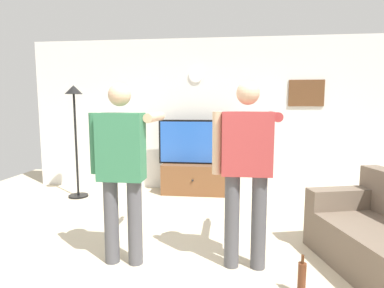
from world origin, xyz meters
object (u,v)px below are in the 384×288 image
tv_stand (194,179)px  beverage_bottle (302,279)px  framed_picture (306,93)px  wall_clock (196,75)px  person_standing_nearer_lamp (122,163)px  person_standing_nearer_couch (246,163)px  television (194,142)px  floor_lamp (75,118)px

tv_stand → beverage_bottle: bearing=-67.1°
tv_stand → framed_picture: framed_picture is taller
wall_clock → person_standing_nearer_lamp: 2.99m
tv_stand → person_standing_nearer_couch: bearing=-72.6°
tv_stand → framed_picture: size_ratio=1.87×
beverage_bottle → television: bearing=112.6°
wall_clock → floor_lamp: bearing=-159.5°
television → person_standing_nearer_lamp: (-0.42, -2.52, 0.09)m
wall_clock → floor_lamp: size_ratio=0.14×
framed_picture → person_standing_nearer_lamp: bearing=-129.9°
person_standing_nearer_couch → floor_lamp: bearing=143.4°
television → floor_lamp: size_ratio=0.67×
person_standing_nearer_couch → beverage_bottle: person_standing_nearer_couch is taller
floor_lamp → beverage_bottle: 4.11m
floor_lamp → framed_picture: bearing=10.7°
television → floor_lamp: bearing=-166.2°
framed_picture → person_standing_nearer_couch: (-1.14, -2.71, -0.73)m
television → tv_stand: bearing=-90.0°
tv_stand → television: size_ratio=0.89×
tv_stand → floor_lamp: bearing=-167.5°
tv_stand → beverage_bottle: tv_stand is taller
framed_picture → beverage_bottle: size_ratio=1.71×
person_standing_nearer_couch → wall_clock: bearing=105.6°
framed_picture → tv_stand: bearing=-171.2°
beverage_bottle → person_standing_nearer_lamp: bearing=167.4°
wall_clock → framed_picture: wall_clock is taller
tv_stand → wall_clock: size_ratio=4.40×
wall_clock → person_standing_nearer_couch: size_ratio=0.14×
person_standing_nearer_lamp → tv_stand: bearing=80.5°
floor_lamp → television: bearing=13.8°
floor_lamp → person_standing_nearer_couch: floor_lamp is taller
wall_clock → beverage_bottle: size_ratio=0.73×
person_standing_nearer_couch → person_standing_nearer_lamp: bearing=-177.2°
television → framed_picture: size_ratio=2.11×
tv_stand → television: television is taller
person_standing_nearer_lamp → person_standing_nearer_couch: 1.17m
wall_clock → framed_picture: bearing=0.2°
person_standing_nearer_lamp → person_standing_nearer_couch: bearing=2.8°
television → framed_picture: 2.09m
person_standing_nearer_couch → framed_picture: bearing=67.2°
floor_lamp → tv_stand: bearing=12.5°
beverage_bottle → wall_clock: bearing=111.0°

